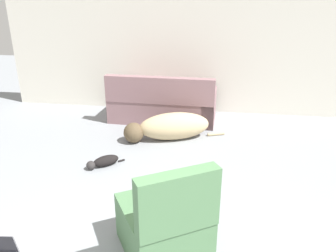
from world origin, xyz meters
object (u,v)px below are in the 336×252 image
Objects in this scene: couch at (163,105)px; dog at (169,127)px; side_chair at (165,225)px; cat at (103,162)px.

dog is (0.23, -0.80, -0.07)m from couch.
side_chair reaches higher than dog.
dog is at bearing -113.99° from side_chair.
dog is 1.18m from cat.
couch is 1.82m from cat.
side_chair reaches higher than couch.
dog is at bearing 107.72° from couch.
couch is at bearing -94.24° from dog.
couch reaches higher than dog.
couch reaches higher than cat.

